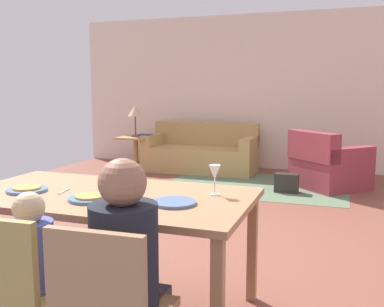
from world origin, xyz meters
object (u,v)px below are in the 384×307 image
at_px(plate_near_man, 27,190).
at_px(book_lower, 143,137).
at_px(wine_glass, 215,174).
at_px(side_table, 136,148).
at_px(plate_near_woman, 174,202).
at_px(handbag, 287,183).
at_px(book_upper, 145,135).
at_px(dining_table, 106,204).
at_px(dining_chair_child, 13,293).
at_px(couch, 201,153).
at_px(table_lamp, 135,112).
at_px(person_child, 37,289).
at_px(armchair, 328,166).
at_px(plate_near_child, 90,199).
at_px(person_woman, 128,288).

distance_m(plate_near_man, book_lower, 4.80).
relative_size(wine_glass, side_table, 0.32).
relative_size(plate_near_man, plate_near_woman, 1.00).
bearing_deg(wine_glass, handbag, 89.63).
xyz_separation_m(book_upper, handbag, (2.53, -0.86, -0.49)).
distance_m(dining_table, dining_chair_child, 0.86).
xyz_separation_m(plate_near_man, couch, (-0.44, 4.91, -0.47)).
xyz_separation_m(plate_near_man, book_upper, (-1.36, 4.61, -0.15)).
bearing_deg(side_table, table_lamp, 0.00).
bearing_deg(side_table, handbag, -18.24).
bearing_deg(person_child, handbag, 81.10).
bearing_deg(armchair, plate_near_child, -105.49).
bearing_deg(dining_table, table_lamp, 114.44).
bearing_deg(plate_near_child, dining_chair_child, -89.60).
relative_size(dining_table, plate_near_child, 7.22).
height_order(person_woman, armchair, person_woman).
xyz_separation_m(armchair, handbag, (-0.51, -0.46, -0.19)).
xyz_separation_m(dining_chair_child, person_child, (-0.01, 0.17, -0.06)).
relative_size(dining_table, dining_chair_child, 2.07).
relative_size(plate_near_man, dining_chair_child, 0.29).
xyz_separation_m(dining_table, wine_glass, (0.65, 0.18, 0.20)).
height_order(dining_chair_child, couch, dining_chair_child).
distance_m(dining_table, person_woman, 0.85).
distance_m(plate_near_man, wine_glass, 1.19).
height_order(person_woman, handbag, person_woman).
distance_m(dining_table, table_lamp, 4.99).
xyz_separation_m(person_woman, book_lower, (-2.37, 5.14, 0.08)).
xyz_separation_m(dining_chair_child, couch, (-0.94, 5.63, -0.19)).
bearing_deg(armchair, side_table, 172.30).
bearing_deg(plate_near_woman, dining_chair_child, -123.66).
height_order(book_lower, handbag, book_lower).
relative_size(plate_near_child, couch, 0.13).
xyz_separation_m(wine_glass, person_woman, (-0.15, -0.84, -0.38)).
distance_m(wine_glass, table_lamp, 5.13).
distance_m(table_lamp, book_upper, 0.44).
distance_m(dining_table, book_upper, 4.86).
height_order(person_child, person_woman, person_woman).
height_order(plate_near_man, person_child, person_child).
height_order(dining_table, couch, couch).
bearing_deg(plate_near_woman, book_lower, 117.46).
bearing_deg(wine_glass, book_upper, 120.17).
distance_m(plate_near_child, couch, 5.08).
bearing_deg(table_lamp, side_table, 0.00).
relative_size(side_table, table_lamp, 1.07).
distance_m(person_woman, book_upper, 5.67).
distance_m(person_child, side_table, 5.59).
xyz_separation_m(plate_near_child, wine_glass, (0.65, 0.36, 0.12)).
relative_size(side_table, book_upper, 2.64).
distance_m(dining_chair_child, person_woman, 0.52).
xyz_separation_m(dining_table, armchair, (1.18, 4.09, -0.37)).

